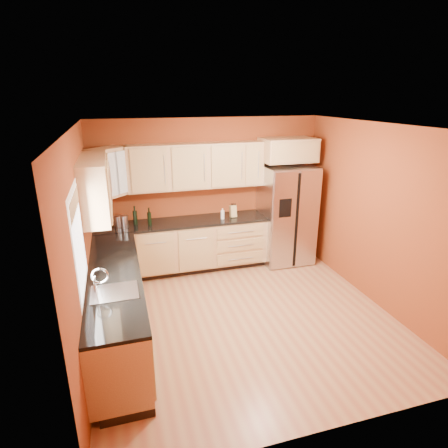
% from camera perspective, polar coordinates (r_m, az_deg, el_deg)
% --- Properties ---
extents(floor, '(4.00, 4.00, 0.00)m').
position_cam_1_polar(floor, '(5.43, 3.16, -13.87)').
color(floor, '#A76140').
rests_on(floor, ground).
extents(ceiling, '(4.00, 4.00, 0.00)m').
position_cam_1_polar(ceiling, '(4.57, 3.77, 14.61)').
color(ceiling, silver).
rests_on(ceiling, wall_back).
extents(wall_back, '(4.00, 0.04, 2.60)m').
position_cam_1_polar(wall_back, '(6.68, -2.31, 4.76)').
color(wall_back, maroon).
rests_on(wall_back, floor).
extents(wall_front, '(4.00, 0.04, 2.60)m').
position_cam_1_polar(wall_front, '(3.22, 15.71, -12.63)').
color(wall_front, maroon).
rests_on(wall_front, floor).
extents(wall_left, '(0.04, 4.00, 2.60)m').
position_cam_1_polar(wall_left, '(4.62, -20.69, -3.21)').
color(wall_left, maroon).
rests_on(wall_left, floor).
extents(wall_right, '(0.04, 4.00, 2.60)m').
position_cam_1_polar(wall_right, '(5.81, 22.38, 1.07)').
color(wall_right, maroon).
rests_on(wall_right, floor).
extents(base_cabinets_back, '(2.90, 0.60, 0.88)m').
position_cam_1_polar(base_cabinets_back, '(6.57, -6.24, -3.51)').
color(base_cabinets_back, '#AB7853').
rests_on(base_cabinets_back, floor).
extents(base_cabinets_left, '(0.60, 2.80, 0.88)m').
position_cam_1_polar(base_cabinets_left, '(4.97, -16.01, -12.12)').
color(base_cabinets_left, '#AB7853').
rests_on(base_cabinets_left, floor).
extents(countertop_back, '(2.90, 0.62, 0.04)m').
position_cam_1_polar(countertop_back, '(6.40, -6.37, 0.26)').
color(countertop_back, black).
rests_on(countertop_back, base_cabinets_back).
extents(countertop_left, '(0.62, 2.80, 0.04)m').
position_cam_1_polar(countertop_left, '(4.76, -16.39, -7.35)').
color(countertop_left, black).
rests_on(countertop_left, base_cabinets_left).
extents(upper_cabinets_back, '(2.30, 0.33, 0.75)m').
position_cam_1_polar(upper_cabinets_back, '(6.36, -4.22, 8.83)').
color(upper_cabinets_back, '#AB7853').
rests_on(upper_cabinets_back, wall_back).
extents(upper_cabinets_left, '(0.33, 1.35, 0.75)m').
position_cam_1_polar(upper_cabinets_left, '(5.14, -19.07, 5.36)').
color(upper_cabinets_left, '#AB7853').
rests_on(upper_cabinets_left, wall_left).
extents(corner_upper_cabinet, '(0.67, 0.67, 0.75)m').
position_cam_1_polar(corner_upper_cabinet, '(6.06, -17.22, 7.52)').
color(corner_upper_cabinet, '#AB7853').
rests_on(corner_upper_cabinet, wall_back).
extents(over_fridge_cabinet, '(0.92, 0.60, 0.40)m').
position_cam_1_polar(over_fridge_cabinet, '(6.71, 9.71, 11.10)').
color(over_fridge_cabinet, '#AB7853').
rests_on(over_fridge_cabinet, wall_back).
extents(refrigerator, '(0.90, 0.75, 1.78)m').
position_cam_1_polar(refrigerator, '(6.90, 9.44, 1.44)').
color(refrigerator, '#B1B1B6').
rests_on(refrigerator, floor).
extents(window, '(0.03, 0.90, 1.00)m').
position_cam_1_polar(window, '(4.06, -21.23, -2.52)').
color(window, white).
rests_on(window, wall_left).
extents(sink_faucet, '(0.50, 0.42, 0.30)m').
position_cam_1_polar(sink_faucet, '(4.23, -16.52, -8.22)').
color(sink_faucet, white).
rests_on(sink_faucet, countertop_left).
extents(canister_left, '(0.15, 0.15, 0.21)m').
position_cam_1_polar(canister_left, '(6.23, -14.99, 0.36)').
color(canister_left, '#B1B1B6').
rests_on(canister_left, countertop_back).
extents(canister_right, '(0.14, 0.14, 0.20)m').
position_cam_1_polar(canister_right, '(6.25, -15.83, 0.32)').
color(canister_right, '#B1B1B6').
rests_on(canister_right, countertop_back).
extents(wine_bottle_a, '(0.07, 0.07, 0.32)m').
position_cam_1_polar(wine_bottle_a, '(6.33, -13.41, 1.31)').
color(wine_bottle_a, black).
rests_on(wine_bottle_a, countertop_back).
extents(wine_bottle_b, '(0.08, 0.08, 0.30)m').
position_cam_1_polar(wine_bottle_b, '(6.25, -11.32, 1.14)').
color(wine_bottle_b, black).
rests_on(wine_bottle_b, countertop_back).
extents(knife_block, '(0.11, 0.10, 0.21)m').
position_cam_1_polar(knife_block, '(6.55, 1.39, 1.96)').
color(knife_block, tan).
rests_on(knife_block, countertop_back).
extents(soap_dispenser, '(0.08, 0.08, 0.19)m').
position_cam_1_polar(soap_dispenser, '(6.44, -0.22, 1.58)').
color(soap_dispenser, white).
rests_on(soap_dispenser, countertop_back).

